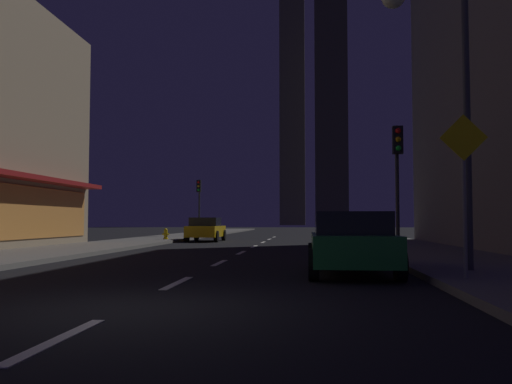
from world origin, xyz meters
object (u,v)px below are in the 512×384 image
traffic_light_near_right (398,161)px  traffic_light_far_left (199,195)px  street_lamp_right (429,54)px  car_parked_far (206,229)px  pedestrian_crossing_sign (464,181)px  car_parked_near (351,243)px  fire_hydrant_far_left (166,234)px

traffic_light_near_right → traffic_light_far_left: same height
traffic_light_far_left → street_lamp_right: street_lamp_right is taller
car_parked_far → pedestrian_crossing_sign: (9.20, -21.98, 1.28)m
traffic_light_near_right → street_lamp_right: street_lamp_right is taller
street_lamp_right → car_parked_far: bearing=114.0°
traffic_light_near_right → traffic_light_far_left: (-11.00, 22.12, 0.00)m
car_parked_near → fire_hydrant_far_left: car_parked_near is taller
traffic_light_near_right → pedestrian_crossing_sign: size_ratio=1.33×
car_parked_far → pedestrian_crossing_sign: 23.86m
car_parked_far → traffic_light_near_right: 17.66m
fire_hydrant_far_left → street_lamp_right: bearing=-59.8°
car_parked_far → street_lamp_right: size_ratio=0.64×
fire_hydrant_far_left → traffic_light_far_left: 8.41m
traffic_light_near_right → street_lamp_right: size_ratio=0.64×
street_lamp_right → pedestrian_crossing_sign: (0.22, -1.82, -3.05)m
car_parked_near → car_parked_far: size_ratio=1.00×
car_parked_near → pedestrian_crossing_sign: (2.00, -1.99, 1.28)m
traffic_light_far_left → car_parked_near: bearing=-71.5°
car_parked_near → traffic_light_near_right: bearing=69.4°
fire_hydrant_far_left → traffic_light_near_right: 18.40m
traffic_light_far_left → street_lamp_right: (10.88, -27.34, 1.87)m
car_parked_near → traffic_light_near_right: traffic_light_near_right is taller
car_parked_near → traffic_light_near_right: (1.90, 5.05, 2.45)m
car_parked_far → traffic_light_far_left: traffic_light_far_left is taller
street_lamp_right → traffic_light_near_right: bearing=88.7°
pedestrian_crossing_sign → car_parked_near: bearing=135.1°
fire_hydrant_far_left → traffic_light_near_right: size_ratio=0.16×
traffic_light_near_right → street_lamp_right: bearing=-91.3°
street_lamp_right → pedestrian_crossing_sign: 3.56m
car_parked_near → street_lamp_right: size_ratio=0.64×
car_parked_near → car_parked_far: bearing=109.8°
pedestrian_crossing_sign → street_lamp_right: bearing=96.9°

